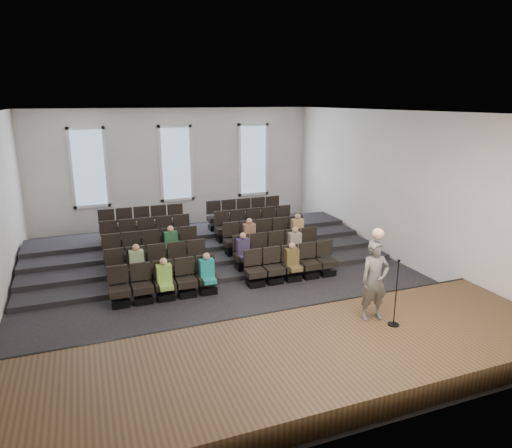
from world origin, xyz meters
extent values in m
plane|color=black|center=(0.00, 0.00, 0.00)|extent=(14.00, 14.00, 0.00)
cube|color=white|center=(0.00, 0.00, 5.01)|extent=(12.00, 14.00, 0.02)
cube|color=white|center=(0.00, 7.02, 2.50)|extent=(12.00, 0.04, 5.00)
cube|color=white|center=(0.00, -7.02, 2.50)|extent=(12.00, 0.04, 5.00)
cube|color=white|center=(6.02, 0.00, 2.50)|extent=(0.04, 14.00, 5.00)
cube|color=#4E3A21|center=(0.00, -5.10, 0.25)|extent=(11.80, 3.60, 0.50)
cube|color=black|center=(0.00, -3.33, 0.25)|extent=(11.80, 0.06, 0.52)
cube|color=black|center=(0.00, 2.33, 0.07)|extent=(11.80, 4.80, 0.15)
cube|color=black|center=(0.00, 2.85, 0.15)|extent=(11.80, 3.75, 0.30)
cube|color=black|center=(0.00, 3.38, 0.22)|extent=(11.80, 2.70, 0.45)
cube|color=black|center=(0.00, 3.90, 0.30)|extent=(11.80, 1.65, 0.60)
cube|color=black|center=(-3.13, -0.60, 0.10)|extent=(0.47, 0.43, 0.20)
cube|color=black|center=(-3.13, -0.60, 0.41)|extent=(0.55, 0.50, 0.19)
cube|color=black|center=(-3.13, -0.39, 0.82)|extent=(0.55, 0.08, 0.50)
cube|color=black|center=(-2.53, -0.60, 0.10)|extent=(0.47, 0.43, 0.20)
cube|color=black|center=(-2.53, -0.60, 0.41)|extent=(0.55, 0.50, 0.19)
cube|color=black|center=(-2.53, -0.39, 0.82)|extent=(0.55, 0.08, 0.50)
cube|color=black|center=(-1.93, -0.60, 0.10)|extent=(0.47, 0.43, 0.20)
cube|color=black|center=(-1.93, -0.60, 0.41)|extent=(0.55, 0.50, 0.19)
cube|color=black|center=(-1.93, -0.39, 0.82)|extent=(0.55, 0.08, 0.50)
cube|color=black|center=(-1.33, -0.60, 0.10)|extent=(0.47, 0.43, 0.20)
cube|color=black|center=(-1.33, -0.60, 0.41)|extent=(0.55, 0.50, 0.19)
cube|color=black|center=(-1.33, -0.39, 0.82)|extent=(0.55, 0.08, 0.50)
cube|color=black|center=(-0.73, -0.60, 0.10)|extent=(0.47, 0.43, 0.20)
cube|color=black|center=(-0.73, -0.60, 0.41)|extent=(0.55, 0.50, 0.19)
cube|color=black|center=(-0.73, -0.39, 0.82)|extent=(0.55, 0.08, 0.50)
cube|color=black|center=(0.73, -0.60, 0.10)|extent=(0.47, 0.43, 0.20)
cube|color=black|center=(0.73, -0.60, 0.41)|extent=(0.55, 0.50, 0.19)
cube|color=black|center=(0.73, -0.39, 0.82)|extent=(0.55, 0.08, 0.50)
cube|color=black|center=(1.33, -0.60, 0.10)|extent=(0.47, 0.43, 0.20)
cube|color=black|center=(1.33, -0.60, 0.41)|extent=(0.55, 0.50, 0.19)
cube|color=black|center=(1.33, -0.39, 0.82)|extent=(0.55, 0.08, 0.50)
cube|color=black|center=(1.93, -0.60, 0.10)|extent=(0.47, 0.43, 0.20)
cube|color=black|center=(1.93, -0.60, 0.41)|extent=(0.55, 0.50, 0.19)
cube|color=black|center=(1.93, -0.39, 0.82)|extent=(0.55, 0.08, 0.50)
cube|color=black|center=(2.53, -0.60, 0.10)|extent=(0.47, 0.43, 0.20)
cube|color=black|center=(2.53, -0.60, 0.41)|extent=(0.55, 0.50, 0.19)
cube|color=black|center=(2.53, -0.39, 0.82)|extent=(0.55, 0.08, 0.50)
cube|color=black|center=(3.13, -0.60, 0.10)|extent=(0.47, 0.43, 0.20)
cube|color=black|center=(3.13, -0.60, 0.41)|extent=(0.55, 0.50, 0.19)
cube|color=black|center=(3.13, -0.39, 0.82)|extent=(0.55, 0.08, 0.50)
cube|color=black|center=(-3.13, 0.45, 0.25)|extent=(0.47, 0.43, 0.20)
cube|color=black|center=(-3.13, 0.45, 0.56)|extent=(0.55, 0.50, 0.19)
cube|color=black|center=(-3.13, 0.66, 0.97)|extent=(0.55, 0.08, 0.50)
cube|color=black|center=(-2.53, 0.45, 0.25)|extent=(0.47, 0.43, 0.20)
cube|color=black|center=(-2.53, 0.45, 0.56)|extent=(0.55, 0.50, 0.19)
cube|color=black|center=(-2.53, 0.66, 0.97)|extent=(0.55, 0.08, 0.50)
cube|color=black|center=(-1.93, 0.45, 0.25)|extent=(0.47, 0.43, 0.20)
cube|color=black|center=(-1.93, 0.45, 0.56)|extent=(0.55, 0.50, 0.19)
cube|color=black|center=(-1.93, 0.66, 0.97)|extent=(0.55, 0.08, 0.50)
cube|color=black|center=(-1.33, 0.45, 0.25)|extent=(0.47, 0.43, 0.20)
cube|color=black|center=(-1.33, 0.45, 0.56)|extent=(0.55, 0.50, 0.19)
cube|color=black|center=(-1.33, 0.66, 0.97)|extent=(0.55, 0.08, 0.50)
cube|color=black|center=(-0.73, 0.45, 0.25)|extent=(0.47, 0.43, 0.20)
cube|color=black|center=(-0.73, 0.45, 0.56)|extent=(0.55, 0.50, 0.19)
cube|color=black|center=(-0.73, 0.66, 0.97)|extent=(0.55, 0.08, 0.50)
cube|color=black|center=(0.73, 0.45, 0.25)|extent=(0.47, 0.43, 0.20)
cube|color=black|center=(0.73, 0.45, 0.56)|extent=(0.55, 0.50, 0.19)
cube|color=black|center=(0.73, 0.66, 0.97)|extent=(0.55, 0.08, 0.50)
cube|color=black|center=(1.33, 0.45, 0.25)|extent=(0.47, 0.43, 0.20)
cube|color=black|center=(1.33, 0.45, 0.56)|extent=(0.55, 0.50, 0.19)
cube|color=black|center=(1.33, 0.66, 0.97)|extent=(0.55, 0.08, 0.50)
cube|color=black|center=(1.93, 0.45, 0.25)|extent=(0.47, 0.43, 0.20)
cube|color=black|center=(1.93, 0.45, 0.56)|extent=(0.55, 0.50, 0.19)
cube|color=black|center=(1.93, 0.66, 0.97)|extent=(0.55, 0.08, 0.50)
cube|color=black|center=(2.53, 0.45, 0.25)|extent=(0.47, 0.43, 0.20)
cube|color=black|center=(2.53, 0.45, 0.56)|extent=(0.55, 0.50, 0.19)
cube|color=black|center=(2.53, 0.66, 0.97)|extent=(0.55, 0.08, 0.50)
cube|color=black|center=(3.13, 0.45, 0.25)|extent=(0.47, 0.43, 0.20)
cube|color=black|center=(3.13, 0.45, 0.56)|extent=(0.55, 0.50, 0.19)
cube|color=black|center=(3.13, 0.66, 0.97)|extent=(0.55, 0.08, 0.50)
cube|color=black|center=(-3.13, 1.50, 0.40)|extent=(0.47, 0.42, 0.20)
cube|color=black|center=(-3.13, 1.50, 0.71)|extent=(0.55, 0.50, 0.19)
cube|color=black|center=(-3.13, 1.71, 1.12)|extent=(0.55, 0.08, 0.50)
cube|color=black|center=(-2.53, 1.50, 0.40)|extent=(0.47, 0.42, 0.20)
cube|color=black|center=(-2.53, 1.50, 0.71)|extent=(0.55, 0.50, 0.19)
cube|color=black|center=(-2.53, 1.71, 1.12)|extent=(0.55, 0.08, 0.50)
cube|color=black|center=(-1.93, 1.50, 0.40)|extent=(0.47, 0.42, 0.20)
cube|color=black|center=(-1.93, 1.50, 0.71)|extent=(0.55, 0.50, 0.19)
cube|color=black|center=(-1.93, 1.71, 1.12)|extent=(0.55, 0.08, 0.50)
cube|color=black|center=(-1.33, 1.50, 0.40)|extent=(0.47, 0.42, 0.20)
cube|color=black|center=(-1.33, 1.50, 0.71)|extent=(0.55, 0.50, 0.19)
cube|color=black|center=(-1.33, 1.71, 1.12)|extent=(0.55, 0.08, 0.50)
cube|color=black|center=(-0.73, 1.50, 0.40)|extent=(0.47, 0.42, 0.20)
cube|color=black|center=(-0.73, 1.50, 0.71)|extent=(0.55, 0.50, 0.19)
cube|color=black|center=(-0.73, 1.71, 1.12)|extent=(0.55, 0.08, 0.50)
cube|color=black|center=(0.73, 1.50, 0.40)|extent=(0.47, 0.42, 0.20)
cube|color=black|center=(0.73, 1.50, 0.71)|extent=(0.55, 0.50, 0.19)
cube|color=black|center=(0.73, 1.71, 1.12)|extent=(0.55, 0.08, 0.50)
cube|color=black|center=(1.33, 1.50, 0.40)|extent=(0.47, 0.42, 0.20)
cube|color=black|center=(1.33, 1.50, 0.71)|extent=(0.55, 0.50, 0.19)
cube|color=black|center=(1.33, 1.71, 1.12)|extent=(0.55, 0.08, 0.50)
cube|color=black|center=(1.93, 1.50, 0.40)|extent=(0.47, 0.42, 0.20)
cube|color=black|center=(1.93, 1.50, 0.71)|extent=(0.55, 0.50, 0.19)
cube|color=black|center=(1.93, 1.71, 1.12)|extent=(0.55, 0.08, 0.50)
cube|color=black|center=(2.53, 1.50, 0.40)|extent=(0.47, 0.42, 0.20)
cube|color=black|center=(2.53, 1.50, 0.71)|extent=(0.55, 0.50, 0.19)
cube|color=black|center=(2.53, 1.71, 1.12)|extent=(0.55, 0.08, 0.50)
cube|color=black|center=(3.13, 1.50, 0.40)|extent=(0.47, 0.42, 0.20)
cube|color=black|center=(3.13, 1.50, 0.71)|extent=(0.55, 0.50, 0.19)
cube|color=black|center=(3.13, 1.71, 1.12)|extent=(0.55, 0.08, 0.50)
cube|color=black|center=(-3.13, 2.55, 0.55)|extent=(0.47, 0.42, 0.20)
cube|color=black|center=(-3.13, 2.55, 0.86)|extent=(0.55, 0.50, 0.19)
cube|color=black|center=(-3.13, 2.76, 1.27)|extent=(0.55, 0.08, 0.50)
cube|color=black|center=(-2.53, 2.55, 0.55)|extent=(0.47, 0.42, 0.20)
cube|color=black|center=(-2.53, 2.55, 0.86)|extent=(0.55, 0.50, 0.19)
cube|color=black|center=(-2.53, 2.76, 1.27)|extent=(0.55, 0.08, 0.50)
cube|color=black|center=(-1.93, 2.55, 0.55)|extent=(0.47, 0.42, 0.20)
cube|color=black|center=(-1.93, 2.55, 0.86)|extent=(0.55, 0.50, 0.19)
cube|color=black|center=(-1.93, 2.76, 1.27)|extent=(0.55, 0.08, 0.50)
cube|color=black|center=(-1.33, 2.55, 0.55)|extent=(0.47, 0.42, 0.20)
cube|color=black|center=(-1.33, 2.55, 0.86)|extent=(0.55, 0.50, 0.19)
cube|color=black|center=(-1.33, 2.76, 1.27)|extent=(0.55, 0.08, 0.50)
cube|color=black|center=(-0.73, 2.55, 0.55)|extent=(0.47, 0.42, 0.20)
cube|color=black|center=(-0.73, 2.55, 0.86)|extent=(0.55, 0.50, 0.19)
cube|color=black|center=(-0.73, 2.76, 1.27)|extent=(0.55, 0.08, 0.50)
cube|color=black|center=(0.73, 2.55, 0.55)|extent=(0.47, 0.42, 0.20)
cube|color=black|center=(0.73, 2.55, 0.86)|extent=(0.55, 0.50, 0.19)
cube|color=black|center=(0.73, 2.76, 1.27)|extent=(0.55, 0.08, 0.50)
cube|color=black|center=(1.33, 2.55, 0.55)|extent=(0.47, 0.42, 0.20)
cube|color=black|center=(1.33, 2.55, 0.86)|extent=(0.55, 0.50, 0.19)
cube|color=black|center=(1.33, 2.76, 1.27)|extent=(0.55, 0.08, 0.50)
cube|color=black|center=(1.93, 2.55, 0.55)|extent=(0.47, 0.42, 0.20)
cube|color=black|center=(1.93, 2.55, 0.86)|extent=(0.55, 0.50, 0.19)
cube|color=black|center=(1.93, 2.76, 1.27)|extent=(0.55, 0.08, 0.50)
cube|color=black|center=(2.53, 2.55, 0.55)|extent=(0.47, 0.42, 0.20)
cube|color=black|center=(2.53, 2.55, 0.86)|extent=(0.55, 0.50, 0.19)
cube|color=black|center=(2.53, 2.76, 1.27)|extent=(0.55, 0.08, 0.50)
cube|color=black|center=(3.13, 2.55, 0.55)|extent=(0.47, 0.42, 0.20)
cube|color=black|center=(3.13, 2.55, 0.86)|extent=(0.55, 0.50, 0.19)
cube|color=black|center=(3.13, 2.76, 1.27)|extent=(0.55, 0.08, 0.50)
cube|color=black|center=(-3.13, 3.60, 0.70)|extent=(0.47, 0.42, 0.20)
cube|color=black|center=(-3.13, 3.60, 1.01)|extent=(0.55, 0.50, 0.19)
cube|color=black|center=(-3.13, 3.81, 1.42)|extent=(0.55, 0.08, 0.50)
cube|color=black|center=(-2.53, 3.60, 0.70)|extent=(0.47, 0.42, 0.20)
cube|color=black|center=(-2.53, 3.60, 1.01)|extent=(0.55, 0.50, 0.19)
cube|color=black|center=(-2.53, 3.81, 1.42)|extent=(0.55, 0.08, 0.50)
cube|color=black|center=(-1.93, 3.60, 0.70)|extent=(0.47, 0.42, 0.20)
cube|color=black|center=(-1.93, 3.60, 1.01)|extent=(0.55, 0.50, 0.19)
cube|color=black|center=(-1.93, 3.81, 1.42)|extent=(0.55, 0.08, 0.50)
cube|color=black|center=(-1.33, 3.60, 0.70)|extent=(0.47, 0.42, 0.20)
cube|color=black|center=(-1.33, 3.60, 1.01)|extent=(0.55, 0.50, 0.19)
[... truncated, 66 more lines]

